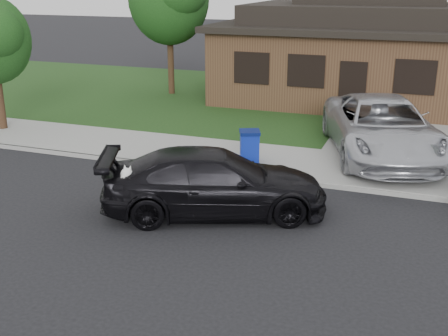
% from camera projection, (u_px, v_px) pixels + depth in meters
% --- Properties ---
extents(ground, '(120.00, 120.00, 0.00)m').
position_uv_depth(ground, '(110.00, 214.00, 13.14)').
color(ground, black).
rests_on(ground, ground).
extents(sidewalk, '(60.00, 3.00, 0.12)m').
position_uv_depth(sidewalk, '(194.00, 152.00, 17.56)').
color(sidewalk, gray).
rests_on(sidewalk, ground).
extents(curb, '(60.00, 0.12, 0.12)m').
position_uv_depth(curb, '(173.00, 167.00, 16.23)').
color(curb, gray).
rests_on(curb, ground).
extents(lawn, '(60.00, 13.00, 0.13)m').
position_uv_depth(lawn, '(265.00, 102.00, 24.67)').
color(lawn, '#193814').
rests_on(lawn, ground).
extents(driveway, '(4.50, 13.00, 0.14)m').
position_uv_depth(driveway, '(403.00, 130.00, 20.05)').
color(driveway, gray).
rests_on(driveway, ground).
extents(sedan, '(5.61, 3.92, 1.51)m').
position_uv_depth(sedan, '(214.00, 182.00, 13.00)').
color(sedan, black).
rests_on(sedan, ground).
extents(minivan, '(4.61, 6.79, 1.73)m').
position_uv_depth(minivan, '(382.00, 128.00, 16.75)').
color(minivan, silver).
rests_on(minivan, driveway).
extents(recycling_bin, '(0.75, 0.75, 0.95)m').
position_uv_depth(recycling_bin, '(249.00, 146.00, 16.29)').
color(recycling_bin, '#0E239C').
rests_on(recycling_bin, sidewalk).
extents(house, '(12.60, 8.60, 4.65)m').
position_uv_depth(house, '(367.00, 53.00, 24.47)').
color(house, '#422B1C').
rests_on(house, ground).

